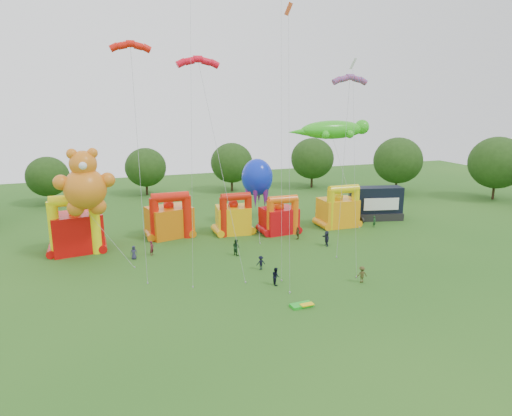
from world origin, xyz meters
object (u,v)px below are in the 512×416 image
object	(u,v)px
bouncy_castle_2	(234,217)
teddy_bear_kite	(97,210)
bouncy_castle_0	(76,230)
stage_trailer	(376,204)
spectator_4	(298,233)
octopus_kite	(258,198)
gecko_kite	(341,162)
spectator_0	(134,253)

from	to	relation	value
bouncy_castle_2	teddy_bear_kite	bearing A→B (deg)	-162.50
bouncy_castle_0	stage_trailer	distance (m)	42.72
stage_trailer	spectator_4	size ratio (longest dim) A/B	4.98
teddy_bear_kite	spectator_4	xyz separation A→B (m)	(24.64, 0.09, -5.21)
stage_trailer	octopus_kite	size ratio (longest dim) A/B	0.73
bouncy_castle_2	gecko_kite	xyz separation A→B (m)	(15.95, -0.43, 7.00)
stage_trailer	spectator_0	distance (m)	37.07
octopus_kite	spectator_0	size ratio (longest dim) A/B	7.08
bouncy_castle_2	gecko_kite	size ratio (longest dim) A/B	0.39
stage_trailer	teddy_bear_kite	size ratio (longest dim) A/B	0.64
gecko_kite	spectator_4	bearing A→B (deg)	-150.43
bouncy_castle_0	gecko_kite	xyz separation A→B (m)	(36.00, 0.61, 6.49)
octopus_kite	spectator_0	world-z (taller)	octopus_kite
bouncy_castle_0	spectator_4	distance (m)	27.61
bouncy_castle_2	gecko_kite	distance (m)	17.43
bouncy_castle_0	gecko_kite	bearing A→B (deg)	0.97
stage_trailer	octopus_kite	xyz separation A→B (m)	(-18.64, 1.44, 1.99)
octopus_kite	spectator_0	xyz separation A→B (m)	(-17.88, -7.60, -3.62)
stage_trailer	gecko_kite	size ratio (longest dim) A/B	0.55
stage_trailer	octopus_kite	bearing A→B (deg)	175.57
bouncy_castle_0	teddy_bear_kite	bearing A→B (deg)	-60.26
gecko_kite	octopus_kite	distance (m)	13.02
teddy_bear_kite	octopus_kite	bearing A→B (deg)	18.06
bouncy_castle_0	spectator_0	world-z (taller)	bouncy_castle_0
stage_trailer	teddy_bear_kite	distance (m)	40.70
bouncy_castle_2	teddy_bear_kite	xyz separation A→B (m)	(-17.49, -5.51, 3.79)
octopus_kite	stage_trailer	bearing A→B (deg)	-4.43
bouncy_castle_2	octopus_kite	bearing A→B (deg)	20.45
bouncy_castle_0	bouncy_castle_2	distance (m)	20.08
gecko_kite	bouncy_castle_2	bearing A→B (deg)	178.45
teddy_bear_kite	spectator_4	world-z (taller)	teddy_bear_kite
stage_trailer	spectator_0	world-z (taller)	stage_trailer
bouncy_castle_2	spectator_4	world-z (taller)	bouncy_castle_2
stage_trailer	octopus_kite	world-z (taller)	octopus_kite
bouncy_castle_0	spectator_4	xyz separation A→B (m)	(27.19, -4.39, -1.93)
teddy_bear_kite	octopus_kite	size ratio (longest dim) A/B	1.13
gecko_kite	bouncy_castle_0	bearing A→B (deg)	-179.03
bouncy_castle_2	gecko_kite	world-z (taller)	gecko_kite
bouncy_castle_0	teddy_bear_kite	world-z (taller)	teddy_bear_kite
teddy_bear_kite	bouncy_castle_0	bearing A→B (deg)	119.74
bouncy_castle_2	octopus_kite	size ratio (longest dim) A/B	0.52
stage_trailer	teddy_bear_kite	world-z (taller)	teddy_bear_kite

